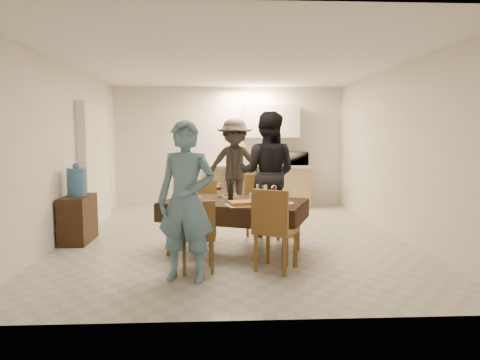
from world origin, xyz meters
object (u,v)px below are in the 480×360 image
object	(u,v)px
microwave	(295,159)
water_pitcher	(262,193)
dining_table	(235,203)
wine_bottle	(231,189)
person_near	(186,201)
person_kitchen	(235,165)
person_far	(267,174)
console	(78,219)
water_jug	(77,182)
savoury_tart	(244,203)

from	to	relation	value
microwave	water_pitcher	bearing A→B (deg)	73.22
water_pitcher	microwave	size ratio (longest dim) A/B	0.42
dining_table	wine_bottle	xyz separation A→B (m)	(-0.05, 0.05, 0.18)
microwave	person_near	xyz separation A→B (m)	(-2.00, -4.63, -0.19)
wine_bottle	person_kitchen	size ratio (longest dim) A/B	0.15
water_pitcher	person_kitchen	size ratio (longest dim) A/B	0.11
person_far	person_kitchen	distance (m)	2.13
console	wine_bottle	world-z (taller)	wine_bottle
console	person_far	world-z (taller)	person_far
water_jug	savoury_tart	world-z (taller)	water_jug
person_kitchen	water_jug	bearing A→B (deg)	-134.16
savoury_tart	person_kitchen	xyz separation A→B (m)	(0.02, 3.51, 0.22)
dining_table	water_jug	distance (m)	2.37
wine_bottle	person_far	distance (m)	1.17
console	savoury_tart	world-z (taller)	savoury_tart
water_pitcher	microwave	distance (m)	3.80
water_pitcher	console	bearing A→B (deg)	164.20
water_pitcher	person_near	bearing A→B (deg)	-131.99
person_kitchen	savoury_tart	bearing A→B (deg)	-90.31
microwave	console	bearing A→B (deg)	38.04
console	savoury_tart	size ratio (longest dim) A/B	1.77
savoury_tart	person_far	distance (m)	1.52
person_kitchen	person_near	bearing A→B (deg)	-99.09
water_jug	savoury_tart	distance (m)	2.59
microwave	person_near	distance (m)	5.05
person_far	wine_bottle	bearing A→B (deg)	76.90
dining_table	water_jug	size ratio (longest dim) A/B	5.05
water_pitcher	person_near	size ratio (longest dim) A/B	0.13
savoury_tart	dining_table	bearing A→B (deg)	104.74
microwave	person_far	distance (m)	2.69
dining_table	console	size ratio (longest dim) A/B	2.79
water_jug	water_pitcher	world-z (taller)	water_jug
wine_bottle	water_pitcher	bearing A→B (deg)	-14.04
wine_bottle	savoury_tart	bearing A→B (deg)	-70.77
person_far	person_kitchen	size ratio (longest dim) A/B	1.02
wine_bottle	person_far	bearing A→B (deg)	59.04
console	microwave	bearing A→B (deg)	38.04
wine_bottle	microwave	bearing A→B (deg)	67.05
wine_bottle	microwave	size ratio (longest dim) A/B	0.56
wine_bottle	person_far	world-z (taller)	person_far
wine_bottle	savoury_tart	world-z (taller)	wine_bottle
console	water_jug	world-z (taller)	water_jug
wine_bottle	water_pitcher	xyz separation A→B (m)	(0.40, -0.10, -0.04)
microwave	person_kitchen	size ratio (longest dim) A/B	0.27
water_jug	wine_bottle	xyz separation A→B (m)	(2.20, -0.64, -0.04)
wine_bottle	person_kitchen	distance (m)	3.09
person_near	person_kitchen	size ratio (longest dim) A/B	0.91
person_kitchen	console	bearing A→B (deg)	-134.16
wine_bottle	microwave	world-z (taller)	microwave
console	person_kitchen	bearing A→B (deg)	45.84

